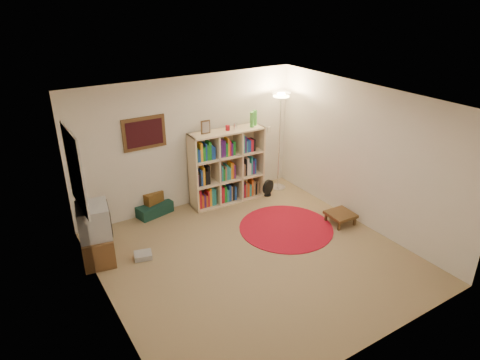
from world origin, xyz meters
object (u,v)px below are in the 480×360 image
(floor_fan, at_px, (268,188))
(suitcase, at_px, (153,208))
(bookshelf, at_px, (226,168))
(floor_lamp, at_px, (281,110))
(side_table, at_px, (341,215))
(tv_stand, at_px, (96,235))

(floor_fan, xyz_separation_m, suitcase, (-2.28, 0.54, -0.07))
(bookshelf, bearing_deg, floor_lamp, -0.37)
(side_table, bearing_deg, tv_stand, 163.76)
(tv_stand, distance_m, suitcase, 1.66)
(suitcase, bearing_deg, side_table, -50.80)
(bookshelf, xyz_separation_m, floor_fan, (0.84, -0.25, -0.54))
(tv_stand, xyz_separation_m, suitcase, (1.28, 0.99, -0.36))
(bookshelf, distance_m, floor_fan, 1.03)
(floor_lamp, relative_size, suitcase, 2.76)
(floor_fan, height_order, tv_stand, tv_stand)
(bookshelf, relative_size, floor_lamp, 0.86)
(bookshelf, height_order, suitcase, bookshelf)
(floor_fan, distance_m, tv_stand, 3.60)
(tv_stand, distance_m, side_table, 4.20)
(tv_stand, bearing_deg, floor_lamp, 19.33)
(floor_fan, relative_size, side_table, 0.72)
(floor_lamp, distance_m, tv_stand, 4.18)
(side_table, bearing_deg, suitcase, 141.73)
(floor_lamp, distance_m, side_table, 2.36)
(bookshelf, xyz_separation_m, suitcase, (-1.44, 0.30, -0.61))
(bookshelf, relative_size, floor_fan, 5.13)
(bookshelf, relative_size, side_table, 3.71)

